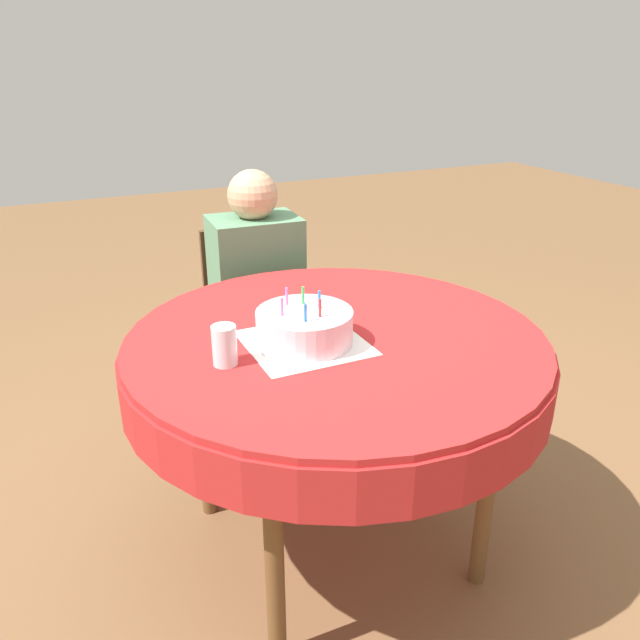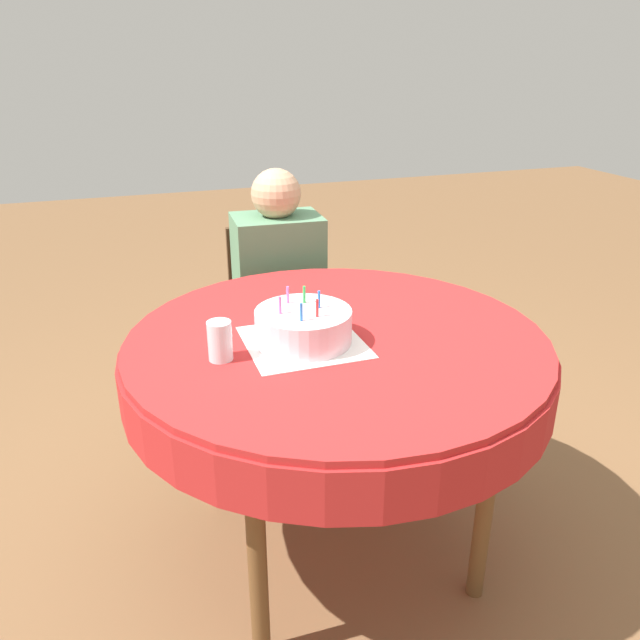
% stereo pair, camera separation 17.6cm
% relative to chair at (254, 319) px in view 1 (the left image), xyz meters
% --- Properties ---
extents(ground_plane, '(12.00, 12.00, 0.00)m').
position_rel_chair_xyz_m(ground_plane, '(-0.06, -0.91, -0.46)').
color(ground_plane, brown).
extents(dining_table, '(1.23, 1.23, 0.77)m').
position_rel_chair_xyz_m(dining_table, '(-0.06, -0.91, 0.22)').
color(dining_table, '#B22323').
rests_on(dining_table, ground_plane).
extents(chair, '(0.43, 0.43, 0.84)m').
position_rel_chair_xyz_m(chair, '(0.00, 0.00, 0.00)').
color(chair, '#4C331E').
rests_on(chair, ground_plane).
extents(person, '(0.37, 0.36, 1.11)m').
position_rel_chair_xyz_m(person, '(-0.01, -0.09, 0.21)').
color(person, tan).
rests_on(person, ground_plane).
extents(napkin, '(0.32, 0.32, 0.00)m').
position_rel_chair_xyz_m(napkin, '(-0.16, -0.93, 0.31)').
color(napkin, white).
rests_on(napkin, dining_table).
extents(birthday_cake, '(0.27, 0.27, 0.14)m').
position_rel_chair_xyz_m(birthday_cake, '(-0.16, -0.93, 0.36)').
color(birthday_cake, silver).
rests_on(birthday_cake, dining_table).
extents(drinking_glass, '(0.07, 0.07, 0.11)m').
position_rel_chair_xyz_m(drinking_glass, '(-0.40, -0.96, 0.37)').
color(drinking_glass, silver).
rests_on(drinking_glass, dining_table).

